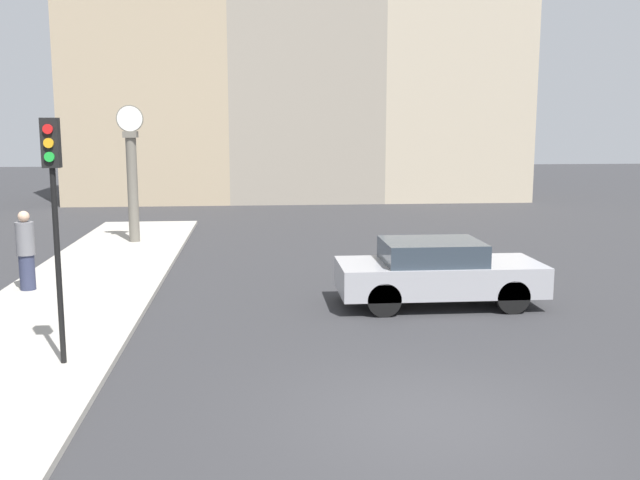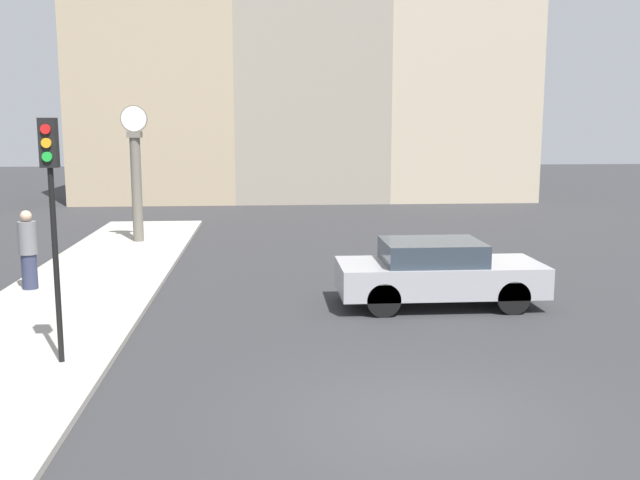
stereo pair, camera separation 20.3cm
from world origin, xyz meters
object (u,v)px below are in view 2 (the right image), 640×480
object	(u,v)px
pedestrian_grey_jacket	(28,250)
street_clock	(136,176)
traffic_light_near	(51,190)
sedan_car	(437,272)

from	to	relation	value
pedestrian_grey_jacket	street_clock	bearing A→B (deg)	79.05
traffic_light_near	pedestrian_grey_jacket	distance (m)	6.08
street_clock	sedan_car	bearing A→B (deg)	-47.61
pedestrian_grey_jacket	sedan_car	bearing A→B (deg)	-11.17
sedan_car	pedestrian_grey_jacket	xyz separation A→B (m)	(-9.20, 1.82, 0.29)
traffic_light_near	pedestrian_grey_jacket	bearing A→B (deg)	112.11
street_clock	pedestrian_grey_jacket	world-z (taller)	street_clock
sedan_car	street_clock	world-z (taller)	street_clock
sedan_car	street_clock	size ratio (longest dim) A/B	0.99
pedestrian_grey_jacket	traffic_light_near	bearing A→B (deg)	-67.89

